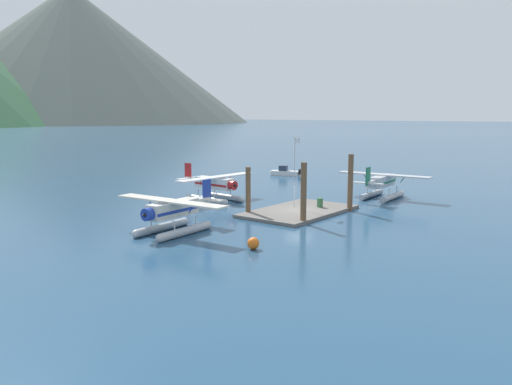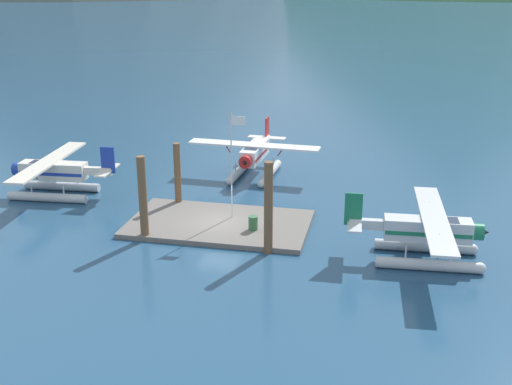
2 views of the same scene
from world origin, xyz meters
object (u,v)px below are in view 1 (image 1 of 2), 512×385
(flagpole, at_px, (295,164))
(boat_white_open_east, at_px, (284,172))
(fuel_drum, at_px, (320,203))
(seaplane_silver_stbd_aft, at_px, (382,184))
(mooring_buoy, at_px, (253,243))
(seaplane_cream_port_fwd, at_px, (173,214))
(seaplane_white_bow_centre, at_px, (215,186))

(flagpole, relative_size, boat_white_open_east, 1.48)
(fuel_drum, height_order, seaplane_silver_stbd_aft, seaplane_silver_stbd_aft)
(flagpole, xyz_separation_m, mooring_buoy, (-13.87, -5.83, -4.12))
(seaplane_cream_port_fwd, height_order, seaplane_white_bow_centre, same)
(fuel_drum, height_order, mooring_buoy, fuel_drum)
(flagpole, relative_size, fuel_drum, 7.86)
(flagpole, bearing_deg, mooring_buoy, -157.21)
(flagpole, height_order, fuel_drum, flagpole)
(fuel_drum, distance_m, boat_white_open_east, 28.74)
(mooring_buoy, xyz_separation_m, seaplane_silver_stbd_aft, (25.97, 2.26, 1.15))
(seaplane_cream_port_fwd, bearing_deg, seaplane_silver_stbd_aft, -12.44)
(seaplane_silver_stbd_aft, distance_m, boat_white_open_east, 23.69)
(seaplane_white_bow_centre, distance_m, boat_white_open_east, 24.99)
(seaplane_cream_port_fwd, bearing_deg, mooring_buoy, -89.52)
(mooring_buoy, relative_size, seaplane_white_bow_centre, 0.08)
(seaplane_cream_port_fwd, xyz_separation_m, boat_white_open_east, (37.02, 15.22, -1.09))
(flagpole, distance_m, boat_white_open_east, 29.18)
(fuel_drum, relative_size, seaplane_white_bow_centre, 0.08)
(mooring_buoy, bearing_deg, flagpole, 22.79)
(seaplane_silver_stbd_aft, bearing_deg, fuel_drum, 170.40)
(seaplane_white_bow_centre, xyz_separation_m, boat_white_open_east, (23.82, 7.50, -1.09))
(seaplane_cream_port_fwd, bearing_deg, seaplane_white_bow_centre, 30.30)
(fuel_drum, height_order, boat_white_open_east, boat_white_open_east)
(fuel_drum, bearing_deg, boat_white_open_east, 41.90)
(fuel_drum, bearing_deg, seaplane_silver_stbd_aft, -9.60)
(mooring_buoy, bearing_deg, seaplane_cream_port_fwd, 90.48)
(flagpole, height_order, mooring_buoy, flagpole)
(flagpole, height_order, seaplane_silver_stbd_aft, flagpole)
(fuel_drum, xyz_separation_m, boat_white_open_east, (21.39, 19.20, -0.25))
(seaplane_silver_stbd_aft, height_order, seaplane_white_bow_centre, same)
(seaplane_cream_port_fwd, relative_size, boat_white_open_east, 2.24)
(mooring_buoy, distance_m, seaplane_cream_port_fwd, 8.09)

